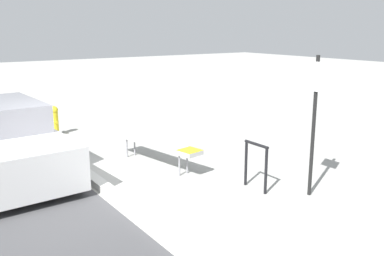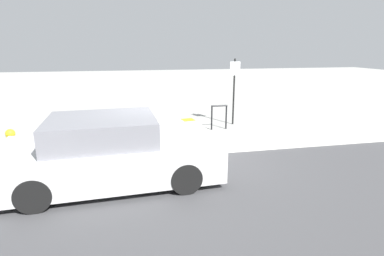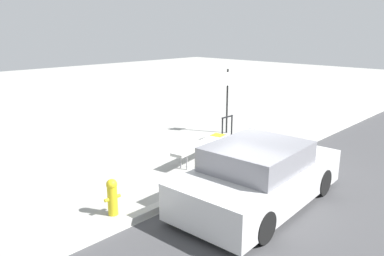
# 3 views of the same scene
# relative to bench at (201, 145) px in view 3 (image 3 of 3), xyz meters

# --- Properties ---
(ground_plane) EXTENTS (60.00, 60.00, 0.00)m
(ground_plane) POSITION_rel_bench_xyz_m (0.27, -1.44, -0.46)
(ground_plane) COLOR #9E9E99
(curb) EXTENTS (60.00, 0.20, 0.13)m
(curb) POSITION_rel_bench_xyz_m (0.27, -1.44, -0.40)
(curb) COLOR #B7B7B2
(curb) RESTS_ON ground_plane
(bench) EXTENTS (2.39, 0.77, 0.52)m
(bench) POSITION_rel_bench_xyz_m (0.00, 0.00, 0.00)
(bench) COLOR gray
(bench) RESTS_ON ground_plane
(bike_rack) EXTENTS (0.55, 0.05, 0.83)m
(bike_rack) POSITION_rel_bench_xyz_m (2.13, 0.74, 0.04)
(bike_rack) COLOR black
(bike_rack) RESTS_ON ground_plane
(sign_post) EXTENTS (0.36, 0.08, 2.30)m
(sign_post) POSITION_rel_bench_xyz_m (2.83, 1.30, 0.92)
(sign_post) COLOR black
(sign_post) RESTS_ON ground_plane
(fire_hydrant) EXTENTS (0.36, 0.22, 0.77)m
(fire_hydrant) POSITION_rel_bench_xyz_m (-3.62, -0.92, -0.06)
(fire_hydrant) COLOR gold
(fire_hydrant) RESTS_ON ground_plane
(parked_car_near) EXTENTS (4.29, 2.07, 1.36)m
(parked_car_near) POSITION_rel_bench_xyz_m (-1.18, -2.77, 0.17)
(parked_car_near) COLOR black
(parked_car_near) RESTS_ON ground_plane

